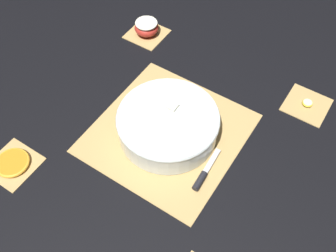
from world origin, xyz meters
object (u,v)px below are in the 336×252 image
(apple_half, at_px, (147,28))
(orange_slice_whole, at_px, (12,163))
(paring_knife, at_px, (201,179))
(banana_coin_single, at_px, (307,103))
(fruit_salad_bowl, at_px, (168,123))

(apple_half, xyz_separation_m, orange_slice_whole, (-0.63, 0.00, -0.02))
(paring_knife, xyz_separation_m, apple_half, (0.40, 0.45, 0.01))
(orange_slice_whole, height_order, banana_coin_single, orange_slice_whole)
(apple_half, xyz_separation_m, banana_coin_single, (0.00, -0.59, -0.02))
(paring_knife, xyz_separation_m, orange_slice_whole, (-0.23, 0.45, -0.00))
(orange_slice_whole, bearing_deg, apple_half, 0.00)
(fruit_salad_bowl, bearing_deg, banana_coin_single, -42.95)
(paring_knife, distance_m, banana_coin_single, 0.42)
(fruit_salad_bowl, relative_size, orange_slice_whole, 3.05)
(paring_knife, xyz_separation_m, banana_coin_single, (0.40, -0.14, -0.00))
(orange_slice_whole, bearing_deg, fruit_salad_bowl, -42.98)
(paring_knife, height_order, orange_slice_whole, paring_knife)
(apple_half, relative_size, orange_slice_whole, 0.88)
(apple_half, bearing_deg, paring_knife, -131.48)
(banana_coin_single, bearing_deg, fruit_salad_bowl, 137.05)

